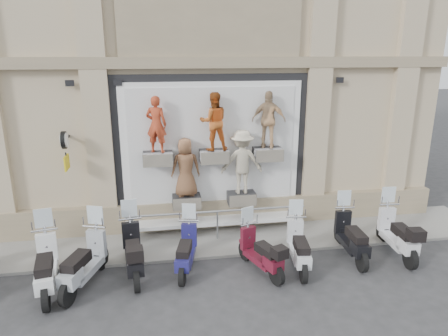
{
  "coord_description": "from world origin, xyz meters",
  "views": [
    {
      "loc": [
        -1.5,
        -8.11,
        5.11
      ],
      "look_at": [
        0.17,
        1.9,
        2.17
      ],
      "focal_mm": 32.0,
      "sensor_mm": 36.0,
      "label": 1
    }
  ],
  "objects_px": {
    "scooter_e": "(186,242)",
    "scooter_h": "(352,228)",
    "scooter_b": "(45,256)",
    "scooter_f": "(261,244)",
    "guard_rail": "(217,226)",
    "scooter_i": "(398,225)",
    "scooter_d": "(132,243)",
    "scooter_g": "(299,238)",
    "scooter_c": "(83,252)",
    "clock_sign_bracket": "(65,145)"
  },
  "relations": [
    {
      "from": "scooter_b",
      "to": "scooter_c",
      "type": "bearing_deg",
      "value": -5.52
    },
    {
      "from": "scooter_b",
      "to": "scooter_f",
      "type": "bearing_deg",
      "value": -10.24
    },
    {
      "from": "scooter_c",
      "to": "scooter_h",
      "type": "relative_size",
      "value": 1.05
    },
    {
      "from": "scooter_b",
      "to": "scooter_h",
      "type": "height_order",
      "value": "scooter_b"
    },
    {
      "from": "scooter_f",
      "to": "scooter_h",
      "type": "height_order",
      "value": "scooter_h"
    },
    {
      "from": "clock_sign_bracket",
      "to": "scooter_d",
      "type": "xyz_separation_m",
      "value": [
        1.68,
        -1.86,
        -1.97
      ]
    },
    {
      "from": "scooter_d",
      "to": "scooter_h",
      "type": "relative_size",
      "value": 1.04
    },
    {
      "from": "scooter_d",
      "to": "scooter_e",
      "type": "distance_m",
      "value": 1.25
    },
    {
      "from": "scooter_c",
      "to": "scooter_d",
      "type": "bearing_deg",
      "value": 36.28
    },
    {
      "from": "scooter_c",
      "to": "guard_rail",
      "type": "bearing_deg",
      "value": 46.96
    },
    {
      "from": "scooter_d",
      "to": "scooter_e",
      "type": "bearing_deg",
      "value": -7.35
    },
    {
      "from": "scooter_e",
      "to": "scooter_f",
      "type": "height_order",
      "value": "scooter_e"
    },
    {
      "from": "scooter_b",
      "to": "scooter_h",
      "type": "xyz_separation_m",
      "value": [
        7.32,
        0.34,
        -0.05
      ]
    },
    {
      "from": "scooter_d",
      "to": "clock_sign_bracket",
      "type": "bearing_deg",
      "value": 125.21
    },
    {
      "from": "clock_sign_bracket",
      "to": "scooter_h",
      "type": "height_order",
      "value": "clock_sign_bracket"
    },
    {
      "from": "scooter_b",
      "to": "scooter_d",
      "type": "xyz_separation_m",
      "value": [
        1.85,
        0.39,
        -0.02
      ]
    },
    {
      "from": "scooter_e",
      "to": "scooter_g",
      "type": "distance_m",
      "value": 2.74
    },
    {
      "from": "scooter_d",
      "to": "scooter_f",
      "type": "height_order",
      "value": "scooter_d"
    },
    {
      "from": "scooter_c",
      "to": "scooter_d",
      "type": "xyz_separation_m",
      "value": [
        1.06,
        0.32,
        -0.01
      ]
    },
    {
      "from": "clock_sign_bracket",
      "to": "scooter_d",
      "type": "bearing_deg",
      "value": -47.96
    },
    {
      "from": "scooter_b",
      "to": "scooter_f",
      "type": "distance_m",
      "value": 4.84
    },
    {
      "from": "clock_sign_bracket",
      "to": "scooter_c",
      "type": "relative_size",
      "value": 0.49
    },
    {
      "from": "clock_sign_bracket",
      "to": "scooter_e",
      "type": "height_order",
      "value": "clock_sign_bracket"
    },
    {
      "from": "scooter_b",
      "to": "scooter_g",
      "type": "distance_m",
      "value": 5.82
    },
    {
      "from": "scooter_b",
      "to": "scooter_f",
      "type": "relative_size",
      "value": 1.16
    },
    {
      "from": "guard_rail",
      "to": "scooter_d",
      "type": "height_order",
      "value": "scooter_d"
    },
    {
      "from": "scooter_f",
      "to": "scooter_c",
      "type": "bearing_deg",
      "value": 158.89
    },
    {
      "from": "scooter_h",
      "to": "scooter_g",
      "type": "bearing_deg",
      "value": -165.88
    },
    {
      "from": "clock_sign_bracket",
      "to": "scooter_f",
      "type": "bearing_deg",
      "value": -25.6
    },
    {
      "from": "scooter_g",
      "to": "scooter_i",
      "type": "bearing_deg",
      "value": 13.79
    },
    {
      "from": "scooter_e",
      "to": "scooter_g",
      "type": "bearing_deg",
      "value": 6.02
    },
    {
      "from": "scooter_d",
      "to": "scooter_g",
      "type": "xyz_separation_m",
      "value": [
        3.97,
        -0.32,
        -0.06
      ]
    },
    {
      "from": "guard_rail",
      "to": "scooter_i",
      "type": "bearing_deg",
      "value": -18.56
    },
    {
      "from": "guard_rail",
      "to": "scooter_g",
      "type": "relative_size",
      "value": 2.66
    },
    {
      "from": "scooter_c",
      "to": "scooter_g",
      "type": "xyz_separation_m",
      "value": [
        5.03,
        -0.0,
        -0.07
      ]
    },
    {
      "from": "scooter_b",
      "to": "scooter_i",
      "type": "distance_m",
      "value": 8.57
    },
    {
      "from": "scooter_f",
      "to": "clock_sign_bracket",
      "type": "bearing_deg",
      "value": 134.05
    },
    {
      "from": "scooter_c",
      "to": "scooter_e",
      "type": "relative_size",
      "value": 1.12
    },
    {
      "from": "scooter_d",
      "to": "scooter_e",
      "type": "height_order",
      "value": "scooter_d"
    },
    {
      "from": "scooter_e",
      "to": "scooter_h",
      "type": "distance_m",
      "value": 4.22
    },
    {
      "from": "scooter_d",
      "to": "scooter_g",
      "type": "distance_m",
      "value": 3.99
    },
    {
      "from": "guard_rail",
      "to": "scooter_i",
      "type": "relative_size",
      "value": 2.5
    },
    {
      "from": "guard_rail",
      "to": "clock_sign_bracket",
      "type": "xyz_separation_m",
      "value": [
        -3.9,
        0.47,
        2.34
      ]
    },
    {
      "from": "clock_sign_bracket",
      "to": "scooter_b",
      "type": "bearing_deg",
      "value": -94.24
    },
    {
      "from": "scooter_g",
      "to": "scooter_h",
      "type": "distance_m",
      "value": 1.52
    },
    {
      "from": "guard_rail",
      "to": "scooter_f",
      "type": "xyz_separation_m",
      "value": [
        0.77,
        -1.77,
        0.27
      ]
    },
    {
      "from": "clock_sign_bracket",
      "to": "scooter_f",
      "type": "xyz_separation_m",
      "value": [
        4.67,
        -2.24,
        -2.07
      ]
    },
    {
      "from": "scooter_h",
      "to": "scooter_c",
      "type": "bearing_deg",
      "value": -173.74
    },
    {
      "from": "scooter_e",
      "to": "scooter_g",
      "type": "height_order",
      "value": "scooter_g"
    },
    {
      "from": "guard_rail",
      "to": "scooter_i",
      "type": "distance_m",
      "value": 4.75
    }
  ]
}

